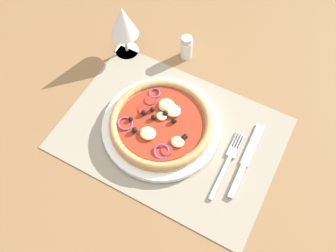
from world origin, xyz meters
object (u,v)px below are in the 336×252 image
Objects in this scene: pepper_shaker at (186,47)px; knife at (247,159)px; plate at (161,127)px; wine_glass at (123,23)px; fork at (228,161)px; pizza at (161,123)px.

knife is at bearing -38.96° from pepper_shaker.
pepper_shaker reaches higher than plate.
plate is 27.81cm from wine_glass.
fork is 1.21× the size of wine_glass.
knife is at bearing 5.93° from plate.
plate is at bearing 87.79° from fork.
knife is (20.79, 2.16, -0.48)cm from plate.
fork is (17.39, -0.33, -2.35)cm from pizza.
wine_glass is at bearing -157.93° from pepper_shaker.
knife is (3.42, 2.47, 0.03)cm from fork.
knife reaches higher than fork.
pepper_shaker is (-25.94, 20.97, 2.60)cm from knife.
pizza is 1.61× the size of wine_glass.
plate is 1.86× the size of wine_glass.
wine_glass reaches higher than plate.
fork is 2.69× the size of pepper_shaker.
pizza reaches higher than knife.
pepper_shaker reaches higher than pizza.
knife is 44.45cm from wine_glass.
wine_glass is (-19.95, 17.10, 7.18)cm from pizza.
fork is (17.37, -0.31, -0.52)cm from plate.
knife is at bearing -20.16° from wine_glass.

